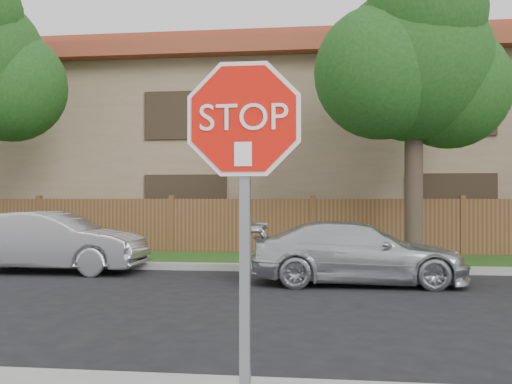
# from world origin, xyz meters

# --- Properties ---
(far_curb) EXTENTS (70.00, 0.30, 0.15)m
(far_curb) POSITION_xyz_m (0.00, 8.15, 0.07)
(far_curb) COLOR gray
(far_curb) RESTS_ON ground
(grass_strip) EXTENTS (70.00, 3.00, 0.12)m
(grass_strip) POSITION_xyz_m (0.00, 9.80, 0.06)
(grass_strip) COLOR #1E4714
(grass_strip) RESTS_ON ground
(fence) EXTENTS (70.00, 0.12, 1.60)m
(fence) POSITION_xyz_m (0.00, 11.40, 0.80)
(fence) COLOR #53351D
(fence) RESTS_ON ground
(apartment_building) EXTENTS (35.20, 9.20, 7.20)m
(apartment_building) POSITION_xyz_m (0.00, 17.00, 3.53)
(apartment_building) COLOR #8C7456
(apartment_building) RESTS_ON ground
(tree_mid) EXTENTS (4.80, 3.90, 7.35)m
(tree_mid) POSITION_xyz_m (2.52, 9.57, 4.87)
(tree_mid) COLOR #382B21
(tree_mid) RESTS_ON ground
(stop_sign) EXTENTS (1.01, 0.13, 2.55)m
(stop_sign) POSITION_xyz_m (0.01, -1.48, 1.83)
(stop_sign) COLOR gray
(stop_sign) RESTS_ON sidewalk_near
(sedan_left) EXTENTS (4.06, 1.43, 1.34)m
(sedan_left) POSITION_xyz_m (-5.56, 7.28, 0.67)
(sedan_left) COLOR #A7A7AC
(sedan_left) RESTS_ON ground
(sedan_right) EXTENTS (4.14, 1.80, 1.19)m
(sedan_right) POSITION_xyz_m (1.02, 6.34, 0.59)
(sedan_right) COLOR silver
(sedan_right) RESTS_ON ground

